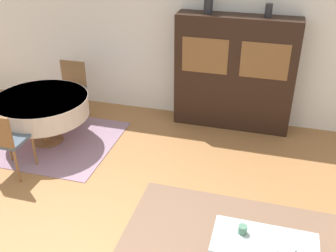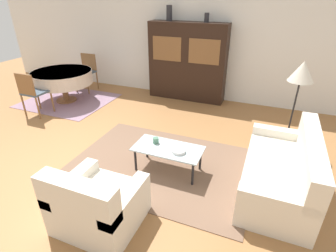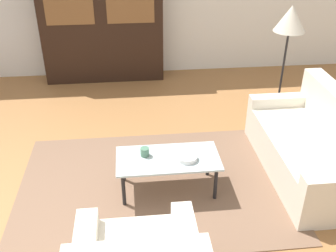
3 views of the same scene
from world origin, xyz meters
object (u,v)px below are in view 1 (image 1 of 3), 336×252
Objects in this scene: cup at (243,229)px; bowl at (285,248)px; vase_short at (269,10)px; dining_chair_near at (5,139)px; dining_table at (42,106)px; vase_tall at (208,2)px; dining_chair_far at (71,85)px; display_cabinet at (234,74)px; coffee_table at (264,245)px.

cup is 0.42m from bowl.
dining_chair_near is at bearing -144.26° from vase_short.
dining_table is 4.17× the size of vase_tall.
vase_tall reaches higher than bowl.
vase_short reaches higher than dining_chair_far.
display_cabinet is at bearing -179.87° from vase_short.
dining_chair_far is (0.00, 1.81, 0.00)m from dining_chair_near.
display_cabinet reaches higher than bowl.
bowl is at bearing -25.68° from dining_table.
coffee_table is 3.58m from vase_tall.
bowl is (3.56, -0.80, -0.14)m from dining_chair_near.
dining_chair_near reaches higher than dining_table.
cup is 3.26m from vase_short.
dining_chair_far is at bearing -169.80° from vase_tall.
display_cabinet reaches higher than coffee_table.
dining_table is 2.91m from vase_tall.
dining_chair_far is at bearing -171.56° from display_cabinet.
vase_tall reaches higher than dining_chair_near.
vase_tall reaches higher than cup.
coffee_table is 5.19× the size of bowl.
dining_chair_near is at bearing -134.89° from vase_tall.
bowl is 0.58× the size of vase_tall.
display_cabinet is 9.54× the size of vase_short.
vase_tall is (-0.95, 2.90, 1.54)m from cup.
dining_chair_near is 3.23m from cup.
display_cabinet is at bearing -171.56° from dining_chair_far.
dining_chair_far is at bearing 143.65° from bowl.
display_cabinet is 3.18m from bowl.
coffee_table is 5.18× the size of vase_short.
dining_table is 1.47× the size of dining_chair_near.
dining_chair_near is at bearing 90.00° from dining_chair_far.
cup is 0.45× the size of vase_short.
vase_short is at bearing 95.84° from coffee_table.
coffee_table is 0.24m from cup.
cup is 3.42m from vase_tall.
dining_chair_near is 1.81m from dining_chair_far.
dining_table is 7.14× the size of vase_short.
dining_table is 1.47× the size of dining_chair_far.
coffee_table is at bearing -15.20° from cup.
dining_table is (-2.67, -1.30, -0.31)m from display_cabinet.
dining_table is at bearing -153.95° from display_cabinet.
dining_chair_far is 2.65m from vase_tall.
cup is at bearing -26.90° from dining_table.
display_cabinet reaches higher than dining_chair_near.
vase_short reaches higher than display_cabinet.
dining_table is 7.14× the size of bowl.
cup is at bearing -12.39° from dining_chair_near.
vase_short is at bearing 22.99° from dining_table.
dining_chair_near is (-3.38, 0.75, 0.21)m from coffee_table.
dining_table is 3.95m from bowl.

